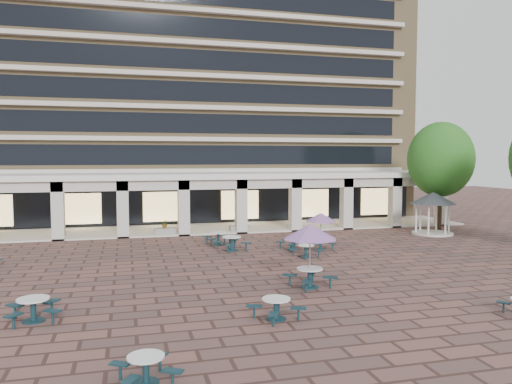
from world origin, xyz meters
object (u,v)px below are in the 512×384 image
picnic_table_1 (276,307)px  planter_left (165,229)px  planter_right (240,224)px  picnic_table_0 (146,367)px  gazebo (433,203)px

picnic_table_1 → planter_left: bearing=75.1°
planter_right → picnic_table_1: bearing=-99.2°
planter_left → planter_right: 5.54m
planter_left → planter_right: size_ratio=1.00×
planter_left → picnic_table_0: bearing=-95.4°
picnic_table_1 → planter_left: 20.16m
picnic_table_1 → gazebo: size_ratio=0.62×
gazebo → planter_left: bearing=166.4°
gazebo → planter_left: (-18.91, 4.56, -1.87)m
picnic_table_0 → planter_right: planter_right is taller
planter_right → gazebo: bearing=-18.8°
picnic_table_0 → gazebo: bearing=28.7°
gazebo → planter_right: bearing=161.2°
picnic_table_0 → planter_right: bearing=58.2°
picnic_table_0 → planter_left: size_ratio=1.21×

